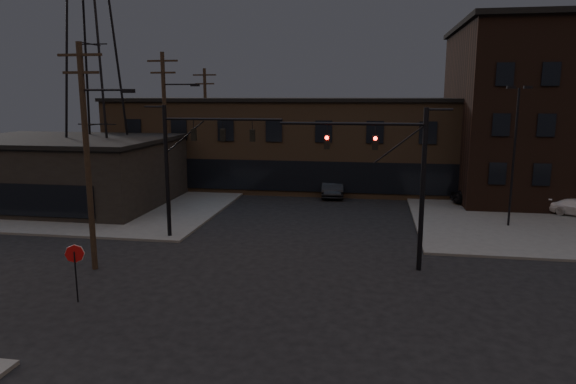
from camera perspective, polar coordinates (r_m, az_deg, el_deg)
The scene contains 14 objects.
ground at distance 22.70m, azimuth -1.62°, elevation -11.45°, with size 140.00×140.00×0.00m, color black.
sidewalk_nw at distance 50.67m, azimuth -21.70°, elevation 0.30°, with size 30.00×30.00×0.15m, color #474744.
building_row at distance 49.01m, azimuth 4.64°, elevation 5.33°, with size 40.00×12.00×8.00m, color #483726.
building_left at distance 44.24m, azimuth -23.67°, elevation 1.93°, with size 16.00×12.00×5.00m, color black.
traffic_signal_near at distance 25.42m, azimuth 12.25°, elevation 2.26°, with size 7.12×0.24×8.00m.
traffic_signal_far at distance 30.79m, azimuth -11.17°, elevation 3.89°, with size 7.12×0.24×8.00m.
stop_sign at distance 23.19m, azimuth -22.60°, elevation -6.97°, with size 0.72×0.33×2.48m.
utility_pole_near at distance 26.48m, azimuth -21.34°, elevation 4.14°, with size 3.70×0.28×11.00m.
utility_pole_mid at distance 37.61m, azimuth -13.37°, elevation 6.71°, with size 3.70×0.28×11.50m.
utility_pole_far at distance 49.23m, azimuth -9.10°, elevation 7.34°, with size 2.20×0.28×11.00m.
transmission_tower at distance 44.65m, azimuth -20.99°, elevation 15.09°, with size 7.00×7.00×25.00m, color black, non-canonical shape.
lot_light_a at distance 35.89m, azimuth 23.89°, elevation 4.92°, with size 1.50×0.28×9.14m.
parked_car_lot_a at distance 43.00m, azimuth 20.21°, elevation -0.34°, with size 1.56×3.88×1.32m, color black.
car_crossing at distance 44.31m, azimuth 4.96°, elevation 0.65°, with size 1.80×5.17×1.70m, color black.
Camera 1 is at (4.06, -20.63, 8.56)m, focal length 32.00 mm.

